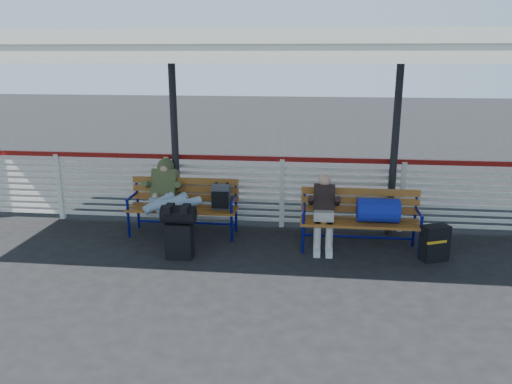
# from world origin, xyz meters

# --- Properties ---
(ground) EXTENTS (60.00, 60.00, 0.00)m
(ground) POSITION_xyz_m (0.00, 0.00, 0.00)
(ground) COLOR black
(ground) RESTS_ON ground
(fence) EXTENTS (12.08, 0.08, 1.24)m
(fence) POSITION_xyz_m (0.00, 1.90, 0.66)
(fence) COLOR silver
(fence) RESTS_ON ground
(canopy) EXTENTS (12.60, 3.60, 3.16)m
(canopy) POSITION_xyz_m (-0.00, 0.87, 3.04)
(canopy) COLOR silver
(canopy) RESTS_ON ground
(luggage_stack) EXTENTS (0.49, 0.27, 0.80)m
(luggage_stack) POSITION_xyz_m (-1.40, 0.35, 0.44)
(luggage_stack) COLOR black
(luggage_stack) RESTS_ON ground
(bench_left) EXTENTS (1.80, 0.56, 0.92)m
(bench_left) POSITION_xyz_m (-1.44, 1.39, 0.58)
(bench_left) COLOR #AC5D21
(bench_left) RESTS_ON ground
(bench_right) EXTENTS (1.80, 0.56, 0.92)m
(bench_right) POSITION_xyz_m (1.38, 0.98, 0.60)
(bench_right) COLOR #AC5D21
(bench_right) RESTS_ON ground
(traveler_man) EXTENTS (0.93, 1.64, 0.77)m
(traveler_man) POSITION_xyz_m (-1.74, 1.04, 0.70)
(traveler_man) COLOR #8DA8BE
(traveler_man) RESTS_ON ground
(companion_person) EXTENTS (0.32, 0.66, 1.15)m
(companion_person) POSITION_xyz_m (0.69, 0.98, 0.60)
(companion_person) COLOR #B6B2A5
(companion_person) RESTS_ON ground
(suitcase_side) EXTENTS (0.43, 0.36, 0.53)m
(suitcase_side) POSITION_xyz_m (2.29, 0.68, 0.26)
(suitcase_side) COLOR black
(suitcase_side) RESTS_ON ground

